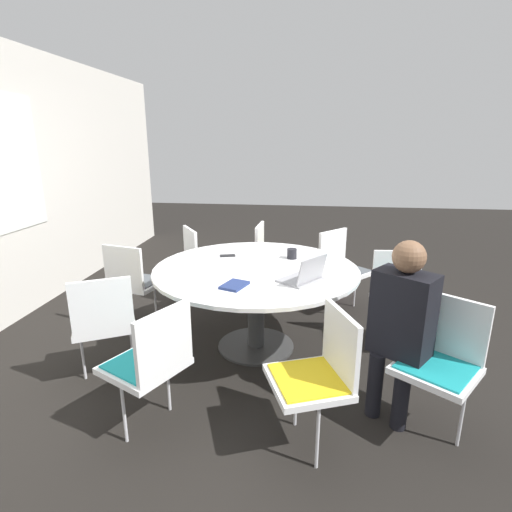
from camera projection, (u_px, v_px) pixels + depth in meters
name	position (u px, v px, depth m)	size (l,w,h in m)	color
ground_plane	(256.00, 346.00, 3.57)	(16.00, 16.00, 0.00)	black
conference_table	(256.00, 281.00, 3.39)	(1.72, 1.72, 0.74)	#333333
chair_0	(441.00, 356.00, 2.44)	(0.60, 0.60, 0.85)	white
chair_1	(399.00, 293.00, 3.43)	(0.45, 0.47, 0.85)	white
chair_2	(341.00, 264.00, 4.23)	(0.61, 0.61, 0.85)	white
chair_3	(270.00, 254.00, 4.60)	(0.47, 0.45, 0.85)	white
chair_4	(202.00, 258.00, 4.46)	(0.60, 0.59, 0.85)	white
chair_5	(133.00, 278.00, 3.80)	(0.52, 0.53, 0.85)	white
chair_6	(104.00, 318.00, 2.95)	(0.58, 0.59, 0.85)	white
chair_7	(151.00, 358.00, 2.41)	(0.58, 0.57, 0.85)	white
chair_8	(319.00, 369.00, 2.30)	(0.56, 0.55, 0.85)	white
person_0	(401.00, 319.00, 2.49)	(0.39, 0.42, 1.20)	black
laptop	(305.00, 276.00, 3.00)	(0.40, 0.39, 0.21)	#99999E
spiral_notebook	(234.00, 285.00, 2.92)	(0.25, 0.21, 0.02)	navy
coffee_cup	(292.00, 254.00, 3.60)	(0.09, 0.09, 0.09)	black
cell_phone	(228.00, 256.00, 3.69)	(0.11, 0.15, 0.01)	black
handbag	(324.00, 287.00, 4.62)	(0.36, 0.16, 0.28)	#661E56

